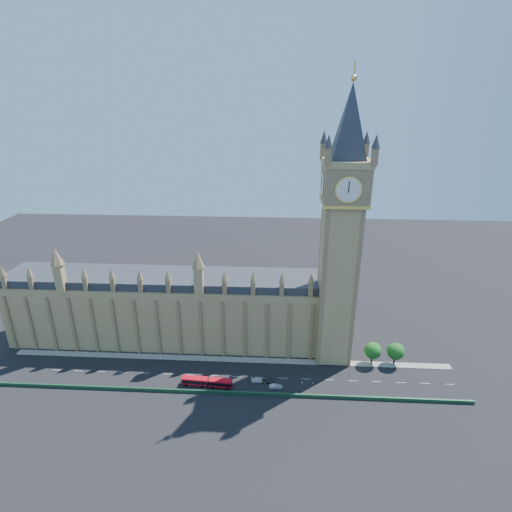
# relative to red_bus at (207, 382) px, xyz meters

# --- Properties ---
(ground) EXTENTS (400.00, 400.00, 0.00)m
(ground) POSITION_rel_red_bus_xyz_m (5.31, 5.29, -1.51)
(ground) COLOR black
(ground) RESTS_ON ground
(palace_westminster) EXTENTS (120.00, 20.00, 28.00)m
(palace_westminster) POSITION_rel_red_bus_xyz_m (-19.69, 27.29, 12.36)
(palace_westminster) COLOR #A2864E
(palace_westminster) RESTS_ON ground
(elizabeth_tower) EXTENTS (20.59, 20.59, 105.00)m
(elizabeth_tower) POSITION_rel_red_bus_xyz_m (43.31, 19.29, 53.05)
(elizabeth_tower) COLOR #A2864E
(elizabeth_tower) RESTS_ON ground
(bridge_parapet) EXTENTS (160.00, 0.60, 1.20)m
(bridge_parapet) POSITION_rel_red_bus_xyz_m (5.31, -3.71, -0.91)
(bridge_parapet) COLOR #1E4C2D
(bridge_parapet) RESTS_ON ground
(kerb_north) EXTENTS (160.00, 3.00, 0.16)m
(kerb_north) POSITION_rel_red_bus_xyz_m (5.31, 14.79, -1.43)
(kerb_north) COLOR gray
(kerb_north) RESTS_ON ground
(tree_east_near) EXTENTS (6.00, 6.00, 8.50)m
(tree_east_near) POSITION_rel_red_bus_xyz_m (57.53, 15.38, 4.14)
(tree_east_near) COLOR #382619
(tree_east_near) RESTS_ON ground
(tree_east_far) EXTENTS (6.00, 6.00, 8.50)m
(tree_east_far) POSITION_rel_red_bus_xyz_m (65.53, 15.38, 4.14)
(tree_east_far) COLOR #382619
(tree_east_far) RESTS_ON ground
(red_bus) EXTENTS (16.95, 3.63, 2.86)m
(red_bus) POSITION_rel_red_bus_xyz_m (0.00, 0.00, 0.00)
(red_bus) COLOR red
(red_bus) RESTS_ON ground
(car_grey) EXTENTS (4.68, 2.14, 1.56)m
(car_grey) POSITION_rel_red_bus_xyz_m (19.90, 2.83, -0.73)
(car_grey) COLOR #3C3E43
(car_grey) RESTS_ON ground
(car_silver) EXTENTS (4.38, 1.79, 1.41)m
(car_silver) POSITION_rel_red_bus_xyz_m (22.91, 0.07, -0.80)
(car_silver) COLOR #A8AAB0
(car_silver) RESTS_ON ground
(car_white) EXTENTS (5.21, 2.40, 1.48)m
(car_white) POSITION_rel_red_bus_xyz_m (17.09, 2.96, -0.77)
(car_white) COLOR silver
(car_white) RESTS_ON ground
(cone_a) EXTENTS (0.45, 0.45, 0.72)m
(cone_a) POSITION_rel_red_bus_xyz_m (31.64, 2.94, -1.15)
(cone_a) COLOR black
(cone_a) RESTS_ON ground
(cone_b) EXTENTS (0.43, 0.43, 0.66)m
(cone_b) POSITION_rel_red_bus_xyz_m (19.90, 2.56, -1.18)
(cone_b) COLOR black
(cone_b) RESTS_ON ground
(cone_c) EXTENTS (0.50, 0.50, 0.71)m
(cone_c) POSITION_rel_red_bus_xyz_m (19.31, 2.13, -1.16)
(cone_c) COLOR black
(cone_c) RESTS_ON ground
(cone_d) EXTENTS (0.56, 0.56, 0.70)m
(cone_d) POSITION_rel_red_bus_xyz_m (35.35, 2.80, -1.16)
(cone_d) COLOR black
(cone_d) RESTS_ON ground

